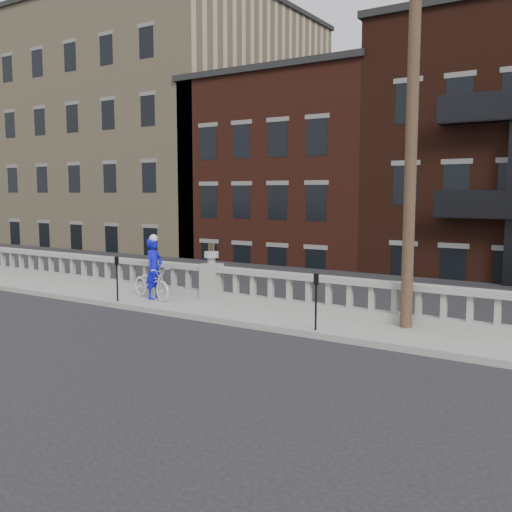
{
  "coord_description": "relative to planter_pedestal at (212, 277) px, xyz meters",
  "views": [
    {
      "loc": [
        10.5,
        -9.84,
        3.43
      ],
      "look_at": [
        2.1,
        3.2,
        1.69
      ],
      "focal_mm": 40.0,
      "sensor_mm": 36.0,
      "label": 1
    }
  ],
  "objects": [
    {
      "name": "balustrade",
      "position": [
        0.0,
        0.0,
        -0.19
      ],
      "size": [
        28.0,
        0.34,
        1.03
      ],
      "color": "gray",
      "rests_on": "sidewalk"
    },
    {
      "name": "cyclist",
      "position": [
        -1.55,
        -0.88,
        0.26
      ],
      "size": [
        0.55,
        0.75,
        1.89
      ],
      "primitive_type": "imported",
      "rotation": [
        0.0,
        0.0,
        1.72
      ],
      "color": "#0E0DCA",
      "rests_on": "sidewalk"
    },
    {
      "name": "ground",
      "position": [
        0.0,
        -3.95,
        -0.83
      ],
      "size": [
        120.0,
        120.0,
        0.0
      ],
      "primitive_type": "plane",
      "color": "black",
      "rests_on": "ground"
    },
    {
      "name": "sidewalk",
      "position": [
        0.0,
        -0.95,
        -0.76
      ],
      "size": [
        32.0,
        2.2,
        0.15
      ],
      "primitive_type": "cube",
      "color": "gray",
      "rests_on": "ground"
    },
    {
      "name": "parking_meter_b",
      "position": [
        -2.2,
        -1.8,
        0.17
      ],
      "size": [
        0.1,
        0.09,
        1.36
      ],
      "color": "black",
      "rests_on": "sidewalk"
    },
    {
      "name": "planter_pedestal",
      "position": [
        0.0,
        0.0,
        0.0
      ],
      "size": [
        0.55,
        0.55,
        1.76
      ],
      "color": "gray",
      "rests_on": "sidewalk"
    },
    {
      "name": "parking_meter_c",
      "position": [
        4.48,
        -1.8,
        0.17
      ],
      "size": [
        0.1,
        0.09,
        1.36
      ],
      "color": "black",
      "rests_on": "sidewalk"
    },
    {
      "name": "bicycle",
      "position": [
        -1.61,
        -0.94,
        -0.19
      ],
      "size": [
        1.97,
        1.09,
        0.98
      ],
      "primitive_type": "imported",
      "rotation": [
        0.0,
        0.0,
        1.32
      ],
      "color": "silver",
      "rests_on": "sidewalk"
    },
    {
      "name": "lower_level",
      "position": [
        0.56,
        19.09,
        1.8
      ],
      "size": [
        80.0,
        44.0,
        20.8
      ],
      "color": "#605E59",
      "rests_on": "ground"
    },
    {
      "name": "utility_pole",
      "position": [
        6.2,
        -0.35,
        4.41
      ],
      "size": [
        1.6,
        0.28,
        10.0
      ],
      "color": "#422D1E",
      "rests_on": "sidewalk"
    }
  ]
}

